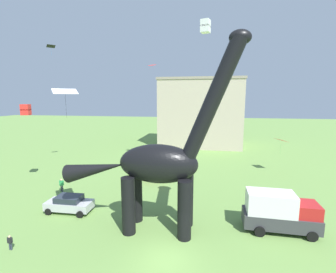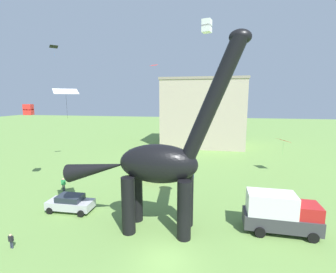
# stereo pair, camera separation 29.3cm
# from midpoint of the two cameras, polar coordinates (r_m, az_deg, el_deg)

# --- Properties ---
(ground_plane) EXTENTS (240.00, 240.00, 0.00)m
(ground_plane) POSITION_cam_midpoint_polar(r_m,az_deg,el_deg) (17.51, -0.43, -27.56)
(ground_plane) COLOR #6B9347
(dinosaur_sculpture) EXTENTS (14.44, 3.06, 15.10)m
(dinosaur_sculpture) POSITION_cam_midpoint_polar(r_m,az_deg,el_deg) (18.53, -2.12, -6.54)
(dinosaur_sculpture) COLOR black
(dinosaur_sculpture) RESTS_ON ground_plane
(parked_sedan_left) EXTENTS (4.24, 2.01, 1.55)m
(parked_sedan_left) POSITION_cam_midpoint_polar(r_m,az_deg,el_deg) (24.69, -22.15, -14.60)
(parked_sedan_left) COLOR #B7B7BC
(parked_sedan_left) RESTS_ON ground_plane
(parked_box_truck) EXTENTS (5.66, 2.38, 3.20)m
(parked_box_truck) POSITION_cam_midpoint_polar(r_m,az_deg,el_deg) (21.37, 25.69, -16.18)
(parked_box_truck) COLOR #38383D
(parked_box_truck) RESTS_ON ground_plane
(person_watching_child) EXTENTS (0.41, 0.18, 1.09)m
(person_watching_child) POSITION_cam_midpoint_polar(r_m,az_deg,el_deg) (21.14, -33.32, -20.09)
(person_watching_child) COLOR #2D3347
(person_watching_child) RESTS_ON ground_plane
(person_photographer) EXTENTS (0.64, 0.28, 1.72)m
(person_photographer) POSITION_cam_midpoint_polar(r_m,az_deg,el_deg) (29.37, 5.94, -9.63)
(person_photographer) COLOR #6B6056
(person_photographer) RESTS_ON ground_plane
(person_far_spectator) EXTENTS (0.57, 0.25, 1.51)m
(person_far_spectator) POSITION_cam_midpoint_polar(r_m,az_deg,el_deg) (29.88, -23.66, -10.30)
(person_far_spectator) COLOR #2D3347
(person_far_spectator) RESTS_ON ground_plane
(festival_canopy_tent) EXTENTS (3.15, 3.15, 3.00)m
(festival_canopy_tent) POSITION_cam_midpoint_polar(r_m,az_deg,el_deg) (30.76, -3.11, -5.80)
(festival_canopy_tent) COLOR #B2B2B7
(festival_canopy_tent) RESTS_ON ground_plane
(kite_high_left) EXTENTS (1.08, 1.08, 1.25)m
(kite_high_left) POSITION_cam_midpoint_polar(r_m,az_deg,el_deg) (26.90, 9.68, 24.80)
(kite_high_left) COLOR white
(kite_near_low) EXTENTS (1.08, 1.08, 1.24)m
(kite_near_low) POSITION_cam_midpoint_polar(r_m,az_deg,el_deg) (32.06, -30.40, 5.63)
(kite_near_low) COLOR red
(kite_mid_left) EXTENTS (1.31, 1.31, 1.37)m
(kite_mid_left) POSITION_cam_midpoint_polar(r_m,az_deg,el_deg) (38.49, -25.66, 18.95)
(kite_mid_left) COLOR black
(kite_high_right) EXTENTS (1.34, 1.16, 0.25)m
(kite_high_right) POSITION_cam_midpoint_polar(r_m,az_deg,el_deg) (37.52, -3.17, 16.81)
(kite_high_right) COLOR red
(kite_drifting) EXTENTS (2.17, 2.11, 2.24)m
(kite_drifting) POSITION_cam_midpoint_polar(r_m,az_deg,el_deg) (19.79, -23.06, 9.98)
(kite_drifting) COLOR white
(kite_mid_center) EXTENTS (1.83, 2.08, 2.19)m
(kite_mid_center) POSITION_cam_midpoint_polar(r_m,az_deg,el_deg) (36.53, 26.34, -0.87)
(kite_mid_center) COLOR red
(background_building_block) EXTENTS (17.80, 12.54, 14.78)m
(background_building_block) POSITION_cam_midpoint_polar(r_m,az_deg,el_deg) (54.10, 8.62, 5.78)
(background_building_block) COLOR #B7A893
(background_building_block) RESTS_ON ground_plane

